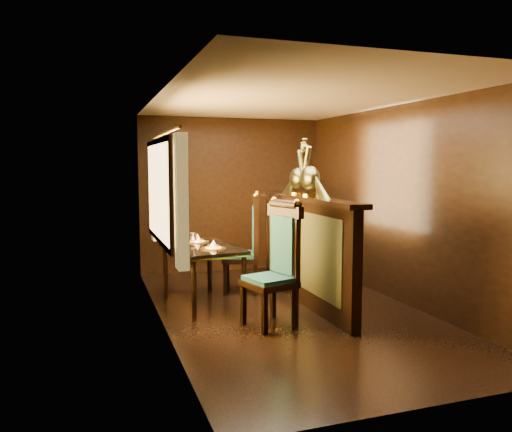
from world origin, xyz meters
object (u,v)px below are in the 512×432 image
(peacock_right, at_px, (298,169))
(peacock_left, at_px, (310,167))
(chair_right, at_px, (250,240))
(dining_table, at_px, (202,251))
(chair_left, at_px, (279,259))

(peacock_right, bearing_deg, peacock_left, -90.00)
(chair_right, distance_m, peacock_right, 1.19)
(dining_table, distance_m, chair_right, 0.85)
(peacock_left, bearing_deg, dining_table, 159.08)
(dining_table, relative_size, chair_left, 0.97)
(peacock_right, bearing_deg, chair_right, 135.60)
(chair_left, distance_m, chair_right, 1.40)
(dining_table, distance_m, peacock_left, 1.70)
(dining_table, bearing_deg, chair_right, 18.53)
(chair_left, distance_m, peacock_right, 1.47)
(chair_left, relative_size, peacock_right, 2.07)
(dining_table, bearing_deg, peacock_right, -12.62)
(chair_left, height_order, chair_right, chair_left)
(chair_left, bearing_deg, dining_table, 105.86)
(dining_table, relative_size, chair_right, 0.98)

